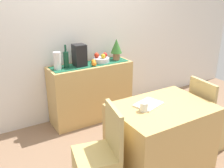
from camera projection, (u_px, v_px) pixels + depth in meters
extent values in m
cube|color=#85674E|center=(125.00, 148.00, 3.23)|extent=(6.40, 6.40, 0.02)
cube|color=silver|center=(82.00, 28.00, 3.68)|extent=(6.40, 0.06, 2.70)
cube|color=tan|center=(91.00, 92.00, 3.80)|extent=(1.21, 0.42, 0.87)
cube|color=#1A573A|center=(90.00, 64.00, 3.64)|extent=(1.14, 0.32, 0.01)
cylinder|color=silver|center=(101.00, 60.00, 3.72)|extent=(0.24, 0.24, 0.06)
sphere|color=gold|center=(103.00, 56.00, 3.67)|extent=(0.07, 0.07, 0.07)
sphere|color=red|center=(97.00, 55.00, 3.70)|extent=(0.07, 0.07, 0.07)
sphere|color=red|center=(105.00, 55.00, 3.73)|extent=(0.07, 0.07, 0.07)
cylinder|color=#123B28|center=(66.00, 60.00, 3.43)|extent=(0.07, 0.07, 0.22)
cylinder|color=#123B28|center=(65.00, 48.00, 3.37)|extent=(0.03, 0.03, 0.10)
cube|color=black|center=(79.00, 55.00, 3.51)|extent=(0.16, 0.18, 0.30)
cylinder|color=silver|center=(57.00, 61.00, 3.37)|extent=(0.10, 0.10, 0.24)
cylinder|color=#A76444|center=(116.00, 56.00, 3.84)|extent=(0.10, 0.10, 0.11)
cone|color=#336D2C|center=(116.00, 46.00, 3.78)|extent=(0.17, 0.17, 0.21)
sphere|color=orange|center=(94.00, 64.00, 3.54)|extent=(0.07, 0.07, 0.07)
sphere|color=orange|center=(94.00, 62.00, 3.64)|extent=(0.07, 0.07, 0.07)
cube|color=tan|center=(160.00, 137.00, 2.79)|extent=(1.04, 0.75, 0.74)
cube|color=white|center=(148.00, 104.00, 2.67)|extent=(0.33, 0.28, 0.02)
cylinder|color=silver|center=(144.00, 107.00, 2.54)|extent=(0.08, 0.08, 0.09)
cube|color=tan|center=(114.00, 129.00, 2.35)|extent=(0.12, 0.40, 0.45)
cube|color=tan|center=(208.00, 129.00, 3.22)|extent=(0.43, 0.43, 0.45)
cube|color=tan|center=(202.00, 99.00, 2.99)|extent=(0.07, 0.40, 0.45)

